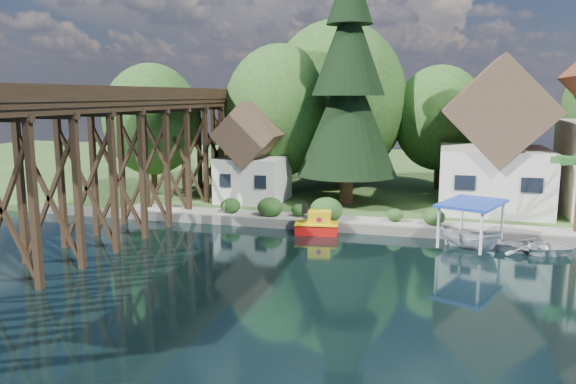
# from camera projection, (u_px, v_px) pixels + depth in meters

# --- Properties ---
(ground) EXTENTS (140.00, 140.00, 0.00)m
(ground) POSITION_uv_depth(u_px,v_px,m) (369.00, 273.00, 28.20)
(ground) COLOR black
(ground) RESTS_ON ground
(bank) EXTENTS (140.00, 52.00, 0.50)m
(bank) POSITION_uv_depth(u_px,v_px,m) (408.00, 175.00, 60.47)
(bank) COLOR #2A461C
(bank) RESTS_ON ground
(seawall) EXTENTS (60.00, 0.40, 0.62)m
(seawall) POSITION_uv_depth(u_px,v_px,m) (450.00, 234.00, 34.71)
(seawall) COLOR slate
(seawall) RESTS_ON ground
(promenade) EXTENTS (50.00, 2.60, 0.06)m
(promenade) POSITION_uv_depth(u_px,v_px,m) (483.00, 228.00, 35.39)
(promenade) COLOR gray
(promenade) RESTS_ON bank
(trestle_bridge) EXTENTS (4.12, 44.18, 9.30)m
(trestle_bridge) POSITION_uv_depth(u_px,v_px,m) (134.00, 149.00, 36.34)
(trestle_bridge) COLOR black
(trestle_bridge) RESTS_ON ground
(house_left) EXTENTS (7.64, 8.64, 11.02)m
(house_left) POSITION_uv_depth(u_px,v_px,m) (495.00, 146.00, 40.71)
(house_left) COLOR white
(house_left) RESTS_ON bank
(shed) EXTENTS (5.09, 5.40, 7.85)m
(shed) POSITION_uv_depth(u_px,v_px,m) (253.00, 159.00, 44.17)
(shed) COLOR white
(shed) RESTS_ON bank
(bg_trees) EXTENTS (49.90, 13.30, 10.57)m
(bg_trees) POSITION_uv_depth(u_px,v_px,m) (415.00, 113.00, 46.89)
(bg_trees) COLOR #382314
(bg_trees) RESTS_ON bank
(shrubs) EXTENTS (15.76, 2.47, 1.70)m
(shrubs) POSITION_uv_depth(u_px,v_px,m) (318.00, 208.00, 37.97)
(shrubs) COLOR #204519
(shrubs) RESTS_ON bank
(conifer) EXTENTS (7.52, 7.52, 18.52)m
(conifer) POSITION_uv_depth(u_px,v_px,m) (348.00, 87.00, 41.71)
(conifer) COLOR #382314
(conifer) RESTS_ON bank
(tugboat) EXTENTS (2.91, 1.82, 2.00)m
(tugboat) POSITION_uv_depth(u_px,v_px,m) (317.00, 225.00, 35.93)
(tugboat) COLOR red
(tugboat) RESTS_ON ground
(boat_white_a) EXTENTS (4.54, 3.55, 0.86)m
(boat_white_a) POSITION_uv_depth(u_px,v_px,m) (534.00, 245.00, 31.70)
(boat_white_a) COLOR silver
(boat_white_a) RESTS_ON ground
(boat_canopy) EXTENTS (4.33, 5.08, 2.76)m
(boat_canopy) POSITION_uv_depth(u_px,v_px,m) (471.00, 229.00, 32.40)
(boat_canopy) COLOR silver
(boat_canopy) RESTS_ON ground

